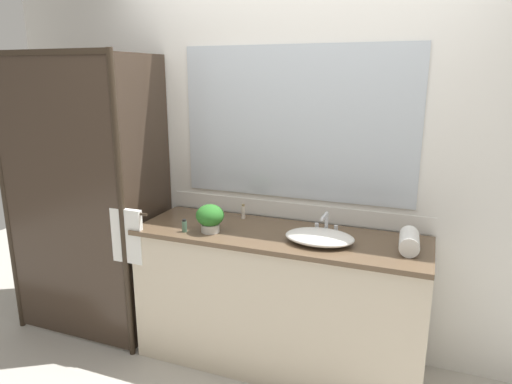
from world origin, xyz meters
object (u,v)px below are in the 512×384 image
Objects in this scene: faucet at (326,226)px; amenity_bottle_body_wash at (184,226)px; amenity_bottle_lotion at (206,216)px; amenity_bottle_shampoo at (243,212)px; rolled_towel_near_edge at (409,241)px; sink_basin at (320,237)px; potted_plant at (210,217)px.

amenity_bottle_body_wash is (-0.82, -0.28, -0.01)m from faucet.
amenity_bottle_lotion is 0.24m from amenity_bottle_body_wash.
amenity_bottle_shampoo reaches higher than amenity_bottle_body_wash.
amenity_bottle_lotion is 0.75× the size of amenity_bottle_shampoo.
amenity_bottle_shampoo is (0.20, 0.15, 0.01)m from amenity_bottle_lotion.
amenity_bottle_body_wash is at bearing -97.75° from amenity_bottle_lotion.
amenity_bottle_shampoo is 1.10m from rolled_towel_near_edge.
amenity_bottle_shampoo is at bearing 36.50° from amenity_bottle_lotion.
sink_basin is at bearing 8.43° from amenity_bottle_body_wash.
faucet is 0.50m from rolled_towel_near_edge.
potted_plant is 1.17m from rolled_towel_near_edge.
amenity_bottle_lotion is 0.25m from amenity_bottle_shampoo.
faucet reaches higher than amenity_bottle_body_wash.
amenity_bottle_lotion reaches higher than sink_basin.
amenity_bottle_shampoo is (0.08, 0.32, -0.05)m from potted_plant.
amenity_bottle_shampoo is (0.23, 0.38, 0.01)m from amenity_bottle_body_wash.
faucet is 0.71m from potted_plant.
rolled_towel_near_edge is at bearing 7.66° from amenity_bottle_body_wash.
rolled_towel_near_edge is (1.08, -0.21, 0.01)m from amenity_bottle_shampoo.
potted_plant reaches higher than sink_basin.
sink_basin is at bearing -173.64° from rolled_towel_near_edge.
amenity_bottle_lotion is at bearing 123.84° from potted_plant.
amenity_bottle_shampoo is at bearing 75.38° from potted_plant.
rolled_towel_near_edge reaches higher than amenity_bottle_body_wash.
amenity_bottle_lotion is (-0.79, -0.05, -0.01)m from faucet.
amenity_bottle_body_wash is at bearing -158.65° from potted_plant.
amenity_bottle_lotion is at bearing 177.48° from rolled_towel_near_edge.
potted_plant is 2.15× the size of amenity_bottle_body_wash.
faucet is 0.79m from amenity_bottle_lotion.
amenity_bottle_lotion is at bearing -176.54° from faucet.
amenity_bottle_shampoo is at bearing 156.17° from sink_basin.
amenity_bottle_shampoo is 0.43× the size of rolled_towel_near_edge.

